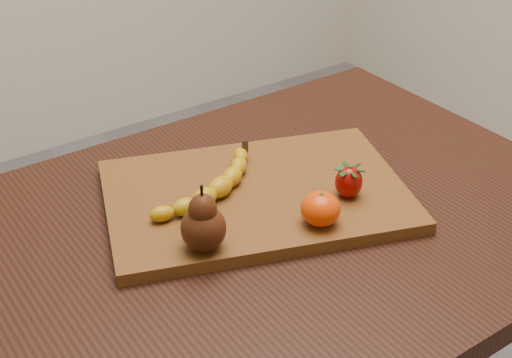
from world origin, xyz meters
TOP-DOWN VIEW (x-y plane):
  - table at (0.00, 0.00)m, footprint 1.00×0.70m
  - cutting_board at (0.02, 0.05)m, footprint 0.53×0.43m
  - banana at (-0.03, 0.06)m, footprint 0.20×0.12m
  - pear at (-0.12, -0.03)m, footprint 0.08×0.08m
  - mandarin at (0.05, -0.08)m, footprint 0.07×0.07m
  - strawberry at (0.13, -0.04)m, footprint 0.05×0.05m

SIDE VIEW (x-z plane):
  - table at x=0.00m, z-range 0.28..1.04m
  - cutting_board at x=0.02m, z-range 0.76..0.78m
  - banana at x=-0.03m, z-range 0.78..0.81m
  - mandarin at x=0.05m, z-range 0.78..0.83m
  - strawberry at x=0.13m, z-range 0.78..0.83m
  - pear at x=-0.12m, z-range 0.78..0.88m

